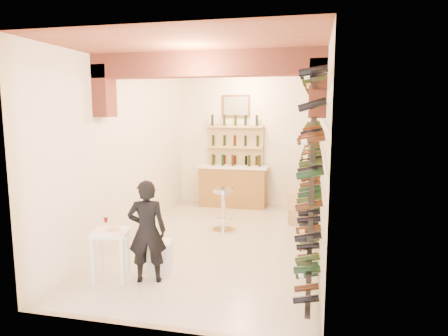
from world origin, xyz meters
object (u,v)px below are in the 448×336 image
wine_rack (309,159)px  chrome_barstool (224,207)px  back_counter (233,185)px  tasting_table (111,240)px  crate_lower (302,215)px  person (147,231)px  white_stool (160,256)px

wine_rack → chrome_barstool: bearing=159.2°
back_counter → chrome_barstool: (0.22, -2.04, -0.04)m
tasting_table → crate_lower: 4.25m
tasting_table → person: bearing=-10.2°
tasting_table → person: person is taller
person → white_stool: bearing=-109.3°
back_counter → person: person is taller
crate_lower → white_stool: bearing=-123.7°
white_stool → back_counter: bearing=86.2°
white_stool → chrome_barstool: size_ratio=0.52×
wine_rack → person: bearing=-138.8°
tasting_table → crate_lower: tasting_table is taller
tasting_table → white_stool: size_ratio=1.92×
back_counter → crate_lower: (1.70, -1.16, -0.36)m
back_counter → person: (-0.29, -4.51, 0.18)m
back_counter → wine_rack: bearing=-55.3°
back_counter → person: bearing=-93.7°
chrome_barstool → wine_rack: bearing=-20.8°
back_counter → person: 4.52m
back_counter → white_stool: bearing=-93.8°
wine_rack → back_counter: bearing=124.7°
chrome_barstool → crate_lower: bearing=30.5°
back_counter → crate_lower: size_ratio=2.99×
wine_rack → person: wine_rack is taller
chrome_barstool → crate_lower: size_ratio=1.49×
chrome_barstool → crate_lower: 1.75m
tasting_table → white_stool: bearing=22.6°
wine_rack → tasting_table: 3.41m
back_counter → chrome_barstool: bearing=-83.8°
back_counter → crate_lower: bearing=-34.4°
wine_rack → white_stool: wine_rack is taller
tasting_table → wine_rack: bearing=20.1°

